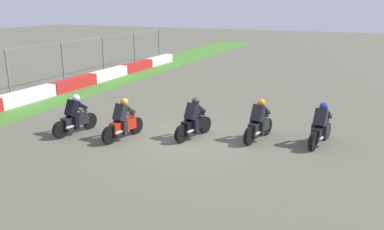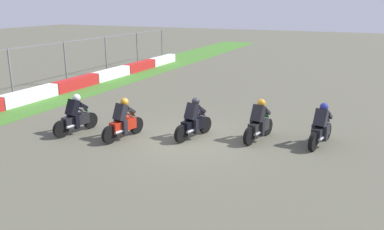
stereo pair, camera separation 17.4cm
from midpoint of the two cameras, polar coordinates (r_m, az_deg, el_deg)
ground_plane at (r=14.59m, az=-0.02°, el=-3.46°), size 120.00×120.00×0.00m
grass_verge at (r=20.41m, az=-25.59°, el=0.63°), size 72.00×4.03×0.02m
track_barrier at (r=20.36m, az=-25.72°, el=1.49°), size 34.96×0.60×0.64m
rider_lane_a at (r=14.52m, az=18.45°, el=-1.81°), size 2.03×0.63×1.51m
rider_lane_b at (r=14.53m, az=9.97°, el=-1.20°), size 2.02×0.63×1.51m
rider_lane_c at (r=14.56m, az=0.57°, el=-0.92°), size 2.01×0.67×1.51m
rider_lane_d at (r=14.68m, az=-9.60°, el=-1.01°), size 2.03×0.62×1.51m
rider_lane_e at (r=15.72m, az=-16.15°, el=-0.29°), size 2.03×0.62×1.51m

